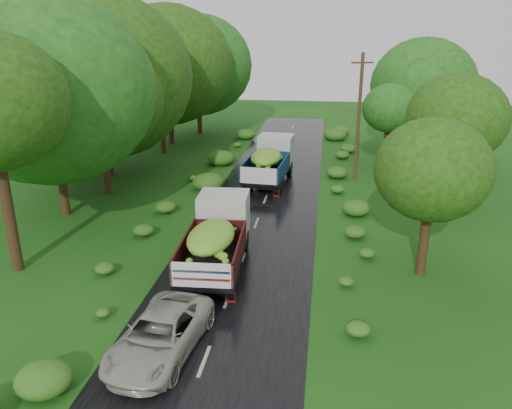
% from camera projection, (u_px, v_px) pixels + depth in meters
% --- Properties ---
extents(ground, '(120.00, 120.00, 0.00)m').
position_uv_depth(ground, '(204.00, 362.00, 15.90)').
color(ground, '#16420E').
rests_on(ground, ground).
extents(road, '(6.50, 80.00, 0.02)m').
position_uv_depth(road, '(233.00, 285.00, 20.56)').
color(road, black).
rests_on(road, ground).
extents(road_lines, '(0.12, 69.60, 0.00)m').
position_uv_depth(road_lines, '(237.00, 274.00, 21.49)').
color(road_lines, '#BFB78C').
rests_on(road_lines, road).
extents(truck_near, '(2.65, 6.70, 2.77)m').
position_uv_depth(truck_near, '(217.00, 235.00, 21.63)').
color(truck_near, black).
rests_on(truck_near, ground).
extents(truck_far, '(2.95, 6.95, 2.85)m').
position_uv_depth(truck_far, '(270.00, 159.00, 33.69)').
color(truck_far, black).
rests_on(truck_far, ground).
extents(car, '(2.83, 5.11, 1.36)m').
position_uv_depth(car, '(160.00, 335.00, 16.09)').
color(car, '#AFAA9B').
rests_on(car, road).
extents(utility_pole, '(1.46, 0.53, 8.52)m').
position_uv_depth(utility_pole, '(359.00, 117.00, 33.37)').
color(utility_pole, '#382616').
rests_on(utility_pole, ground).
extents(trees_left, '(7.56, 34.19, 9.11)m').
position_uv_depth(trees_left, '(130.00, 77.00, 35.36)').
color(trees_left, black).
rests_on(trees_left, ground).
extents(trees_right, '(6.64, 24.94, 7.53)m').
position_uv_depth(trees_right, '(425.00, 106.00, 32.03)').
color(trees_right, black).
rests_on(trees_right, ground).
extents(shrubs, '(11.90, 44.00, 0.70)m').
position_uv_depth(shrubs, '(261.00, 205.00, 28.84)').
color(shrubs, '#295E16').
rests_on(shrubs, ground).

